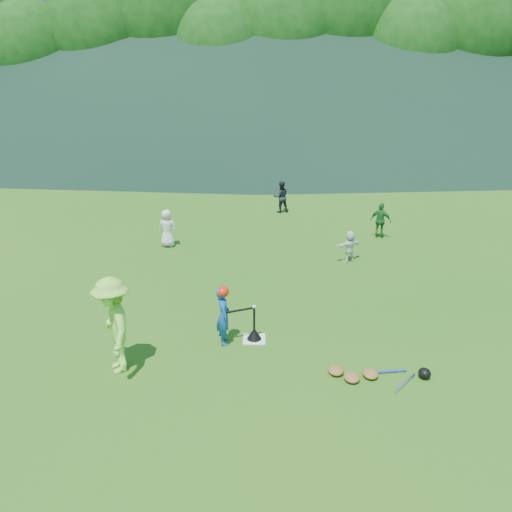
{
  "coord_description": "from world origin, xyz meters",
  "views": [
    {
      "loc": [
        0.17,
        -8.93,
        5.05
      ],
      "look_at": [
        0.0,
        2.5,
        0.9
      ],
      "focal_mm": 35.0,
      "sensor_mm": 36.0,
      "label": 1
    }
  ],
  "objects": [
    {
      "name": "fielder_b",
      "position": [
        0.86,
        10.05,
        0.61
      ],
      "size": [
        0.69,
        0.59,
        1.23
      ],
      "primitive_type": "imported",
      "rotation": [
        0.0,
        0.0,
        3.38
      ],
      "color": "black",
      "rests_on": "ground"
    },
    {
      "name": "fielder_d",
      "position": [
        2.65,
        4.59,
        0.45
      ],
      "size": [
        0.86,
        0.65,
        0.91
      ],
      "primitive_type": "imported",
      "rotation": [
        0.0,
        0.0,
        3.66
      ],
      "color": "silver",
      "rests_on": "ground"
    },
    {
      "name": "tree_line",
      "position": [
        0.2,
        33.83,
        8.21
      ],
      "size": [
        70.04,
        11.4,
        14.82
      ],
      "color": "#382314",
      "rests_on": "ground"
    },
    {
      "name": "outfield_fence",
      "position": [
        0.0,
        28.0,
        0.7
      ],
      "size": [
        70.07,
        0.08,
        1.33
      ],
      "color": "gray",
      "rests_on": "ground"
    },
    {
      "name": "fielder_c",
      "position": [
        4.01,
        6.81,
        0.59
      ],
      "size": [
        0.74,
        0.57,
        1.17
      ],
      "primitive_type": "imported",
      "rotation": [
        0.0,
        0.0,
        2.67
      ],
      "color": "#1D6125",
      "rests_on": "ground"
    },
    {
      "name": "batting_tee",
      "position": [
        0.0,
        0.0,
        0.13
      ],
      "size": [
        0.3,
        0.3,
        0.68
      ],
      "color": "black",
      "rests_on": "home_plate"
    },
    {
      "name": "distant_hills",
      "position": [
        -7.63,
        81.81,
        14.98
      ],
      "size": [
        155.0,
        140.0,
        32.0
      ],
      "color": "black",
      "rests_on": "ground"
    },
    {
      "name": "baseball",
      "position": [
        0.0,
        0.0,
        0.74
      ],
      "size": [
        0.08,
        0.08,
        0.08
      ],
      "primitive_type": "sphere",
      "color": "white",
      "rests_on": "batting_tee"
    },
    {
      "name": "ground",
      "position": [
        0.0,
        0.0,
        0.0
      ],
      "size": [
        120.0,
        120.0,
        0.0
      ],
      "primitive_type": "plane",
      "color": "#235713",
      "rests_on": "ground"
    },
    {
      "name": "adult_coach",
      "position": [
        -2.47,
        -1.12,
        0.9
      ],
      "size": [
        1.07,
        1.33,
        1.79
      ],
      "primitive_type": "imported",
      "rotation": [
        0.0,
        0.0,
        -1.16
      ],
      "color": "#82D43E",
      "rests_on": "ground"
    },
    {
      "name": "equipment_pile",
      "position": [
        2.09,
        -1.31,
        0.07
      ],
      "size": [
        1.8,
        0.78,
        0.19
      ],
      "color": "olive",
      "rests_on": "ground"
    },
    {
      "name": "batter_gear",
      "position": [
        -0.58,
        -0.13,
        1.08
      ],
      "size": [
        0.72,
        0.29,
        0.56
      ],
      "color": "red",
      "rests_on": "ground"
    },
    {
      "name": "batter_child",
      "position": [
        -0.6,
        -0.13,
        0.6
      ],
      "size": [
        0.36,
        0.48,
        1.2
      ],
      "primitive_type": "imported",
      "rotation": [
        0.0,
        0.0,
        1.75
      ],
      "color": "#154793",
      "rests_on": "ground"
    },
    {
      "name": "home_plate",
      "position": [
        0.0,
        0.0,
        0.01
      ],
      "size": [
        0.45,
        0.45,
        0.02
      ],
      "primitive_type": "cube",
      "color": "silver",
      "rests_on": "ground"
    },
    {
      "name": "fielder_a",
      "position": [
        -2.8,
        5.84,
        0.59
      ],
      "size": [
        0.63,
        0.46,
        1.18
      ],
      "primitive_type": "imported",
      "rotation": [
        0.0,
        0.0,
        2.99
      ],
      "color": "silver",
      "rests_on": "ground"
    }
  ]
}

